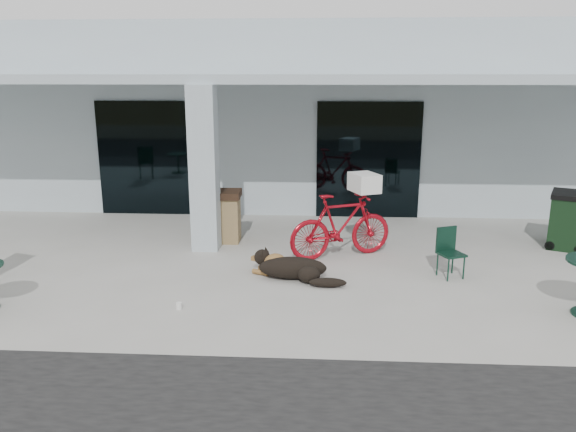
# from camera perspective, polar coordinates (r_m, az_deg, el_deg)

# --- Properties ---
(ground) EXTENTS (80.00, 80.00, 0.00)m
(ground) POSITION_cam_1_polar(r_m,az_deg,el_deg) (8.75, -1.46, -7.99)
(ground) COLOR #ABA8A1
(ground) RESTS_ON ground
(building) EXTENTS (22.00, 7.00, 4.50)m
(building) POSITION_cam_1_polar(r_m,az_deg,el_deg) (16.61, 0.98, 10.62)
(building) COLOR #ADBEC4
(building) RESTS_ON ground
(storefront_glass_left) EXTENTS (2.80, 0.06, 2.70)m
(storefront_glass_left) POSITION_cam_1_polar(r_m,az_deg,el_deg) (13.75, -13.19, 5.70)
(storefront_glass_left) COLOR black
(storefront_glass_left) RESTS_ON ground
(storefront_glass_right) EXTENTS (2.40, 0.06, 2.70)m
(storefront_glass_right) POSITION_cam_1_polar(r_m,az_deg,el_deg) (13.24, 8.16, 5.61)
(storefront_glass_right) COLOR black
(storefront_glass_right) RESTS_ON ground
(column) EXTENTS (0.50, 0.50, 3.12)m
(column) POSITION_cam_1_polar(r_m,az_deg,el_deg) (10.74, -8.51, 4.73)
(column) COLOR #ADBEC4
(column) RESTS_ON ground
(overhang) EXTENTS (22.00, 2.80, 0.18)m
(overhang) POSITION_cam_1_polar(r_m,az_deg,el_deg) (11.68, -0.05, 13.78)
(overhang) COLOR #ADBEC4
(overhang) RESTS_ON column
(bicycle) EXTENTS (2.07, 1.33, 1.21)m
(bicycle) POSITION_cam_1_polar(r_m,az_deg,el_deg) (10.33, 5.41, -0.98)
(bicycle) COLOR #A50D1A
(bicycle) RESTS_ON ground
(laundry_basket) EXTENTS (0.62, 0.69, 0.34)m
(laundry_basket) POSITION_cam_1_polar(r_m,az_deg,el_deg) (10.36, 7.76, 3.38)
(laundry_basket) COLOR white
(laundry_basket) RESTS_ON bicycle
(dog) EXTENTS (1.36, 0.93, 0.43)m
(dog) POSITION_cam_1_polar(r_m,az_deg,el_deg) (9.30, 0.48, -5.16)
(dog) COLOR black
(dog) RESTS_ON ground
(cup_near_dog) EXTENTS (0.08, 0.08, 0.10)m
(cup_near_dog) POSITION_cam_1_polar(r_m,az_deg,el_deg) (8.37, -11.01, -8.95)
(cup_near_dog) COLOR white
(cup_near_dog) RESTS_ON ground
(cafe_chair_far_a) EXTENTS (0.51, 0.53, 0.83)m
(cafe_chair_far_a) POSITION_cam_1_polar(r_m,az_deg,el_deg) (9.71, 16.27, -3.67)
(cafe_chair_far_a) COLOR #133729
(cafe_chair_far_a) RESTS_ON ground
(trash_receptacle) EXTENTS (0.63, 0.63, 1.04)m
(trash_receptacle) POSITION_cam_1_polar(r_m,az_deg,el_deg) (11.38, -6.33, -0.01)
(trash_receptacle) COLOR olive
(trash_receptacle) RESTS_ON ground
(wheeled_bin) EXTENTS (0.97, 1.06, 1.09)m
(wheeled_bin) POSITION_cam_1_polar(r_m,az_deg,el_deg) (12.21, 26.57, -0.36)
(wheeled_bin) COLOR black
(wheeled_bin) RESTS_ON ground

